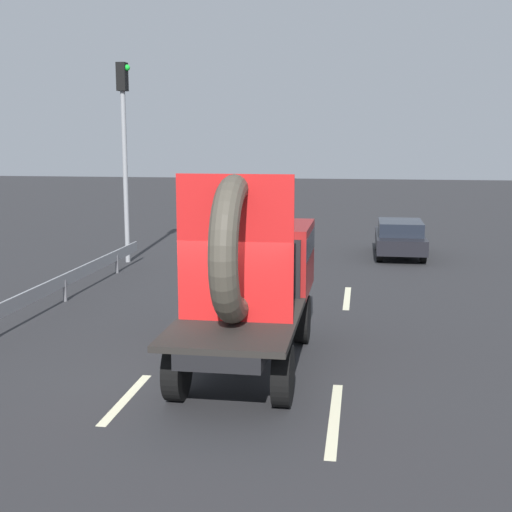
{
  "coord_description": "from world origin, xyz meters",
  "views": [
    {
      "loc": [
        2.32,
        -11.15,
        4.13
      ],
      "look_at": [
        0.32,
        1.77,
        1.89
      ],
      "focal_mm": 48.34,
      "sensor_mm": 36.0,
      "label": 1
    }
  ],
  "objects": [
    {
      "name": "distant_sedan",
      "position": [
        3.66,
        13.38,
        0.68
      ],
      "size": [
        1.66,
        3.87,
        1.26
      ],
      "color": "black",
      "rests_on": "ground_plane"
    },
    {
      "name": "ground_plane",
      "position": [
        0.0,
        0.0,
        0.0
      ],
      "size": [
        120.0,
        120.0,
        0.0
      ],
      "primitive_type": "plane",
      "color": "#28282B"
    },
    {
      "name": "flatbed_truck",
      "position": [
        0.32,
        1.39,
        1.68
      ],
      "size": [
        2.02,
        5.5,
        3.57
      ],
      "color": "black",
      "rests_on": "ground_plane"
    },
    {
      "name": "lane_dash_right_near",
      "position": [
        1.99,
        -1.36,
        0.0
      ],
      "size": [
        0.16,
        2.81,
        0.01
      ],
      "primitive_type": "cube",
      "rotation": [
        0.0,
        0.0,
        1.57
      ],
      "color": "beige",
      "rests_on": "ground_plane"
    },
    {
      "name": "guardrail",
      "position": [
        -5.16,
        3.2,
        0.53
      ],
      "size": [
        0.1,
        15.23,
        0.71
      ],
      "color": "gray",
      "rests_on": "ground_plane"
    },
    {
      "name": "traffic_light",
      "position": [
        -5.45,
        10.8,
        4.2
      ],
      "size": [
        0.42,
        0.36,
        6.53
      ],
      "color": "gray",
      "rests_on": "ground_plane"
    },
    {
      "name": "lane_dash_left_far",
      "position": [
        -1.36,
        6.39,
        0.0
      ],
      "size": [
        0.16,
        2.8,
        0.01
      ],
      "primitive_type": "cube",
      "rotation": [
        0.0,
        0.0,
        1.57
      ],
      "color": "beige",
      "rests_on": "ground_plane"
    },
    {
      "name": "lane_dash_left_near",
      "position": [
        -1.36,
        -1.09,
        0.0
      ],
      "size": [
        0.16,
        2.21,
        0.01
      ],
      "primitive_type": "cube",
      "rotation": [
        0.0,
        0.0,
        1.57
      ],
      "color": "beige",
      "rests_on": "ground_plane"
    },
    {
      "name": "lane_dash_right_far",
      "position": [
        1.99,
        6.57,
        0.0
      ],
      "size": [
        0.16,
        2.61,
        0.01
      ],
      "primitive_type": "cube",
      "rotation": [
        0.0,
        0.0,
        1.57
      ],
      "color": "beige",
      "rests_on": "ground_plane"
    }
  ]
}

